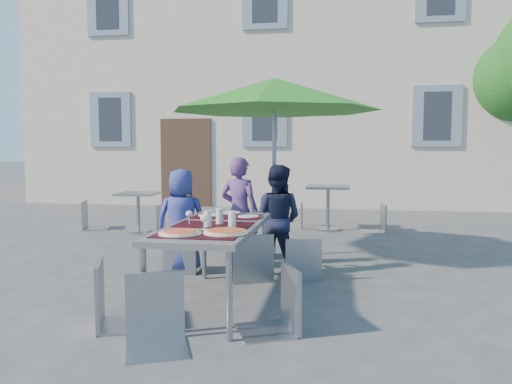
% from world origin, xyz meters
% --- Properties ---
extents(ground, '(90.00, 90.00, 0.00)m').
position_xyz_m(ground, '(0.00, 0.00, 0.00)').
color(ground, '#424244').
rests_on(ground, ground).
extents(building, '(13.60, 8.20, 11.10)m').
position_xyz_m(building, '(-0.00, 11.50, 4.85)').
color(building, '#C2B09C').
rests_on(building, ground).
extents(dining_table, '(0.80, 1.85, 0.76)m').
position_xyz_m(dining_table, '(0.70, -0.15, 0.70)').
color(dining_table, '#403F44').
rests_on(dining_table, ground).
extents(pizza_near_left, '(0.35, 0.35, 0.03)m').
position_xyz_m(pizza_near_left, '(0.56, -0.71, 0.77)').
color(pizza_near_left, white).
rests_on(pizza_near_left, dining_table).
extents(pizza_near_right, '(0.37, 0.37, 0.03)m').
position_xyz_m(pizza_near_right, '(0.92, -0.61, 0.77)').
color(pizza_near_right, white).
rests_on(pizza_near_right, dining_table).
extents(glassware, '(0.50, 0.42, 0.15)m').
position_xyz_m(glassware, '(0.74, -0.24, 0.83)').
color(glassware, silver).
rests_on(glassware, dining_table).
extents(place_settings, '(0.69, 0.47, 0.01)m').
position_xyz_m(place_settings, '(0.70, 0.50, 0.76)').
color(place_settings, white).
rests_on(place_settings, dining_table).
extents(child_0, '(0.65, 0.47, 1.22)m').
position_xyz_m(child_0, '(0.02, 0.98, 0.61)').
color(child_0, '#323B8B').
rests_on(child_0, ground).
extents(child_1, '(0.56, 0.44, 1.36)m').
position_xyz_m(child_1, '(0.64, 1.35, 0.68)').
color(child_1, '#5E3B7A').
rests_on(child_1, ground).
extents(child_2, '(0.68, 0.47, 1.27)m').
position_xyz_m(child_2, '(1.13, 1.12, 0.64)').
color(child_2, '#171B33').
rests_on(child_2, ground).
extents(chair_0, '(0.41, 0.42, 0.87)m').
position_xyz_m(chair_0, '(0.03, 0.92, 0.50)').
color(chair_0, '#8F939A').
rests_on(chair_0, ground).
extents(chair_1, '(0.59, 0.59, 1.01)m').
position_xyz_m(chair_1, '(0.90, 0.71, 0.59)').
color(chair_1, gray).
rests_on(chair_1, ground).
extents(chair_2, '(0.49, 0.49, 0.91)m').
position_xyz_m(chair_2, '(1.45, 0.86, 0.53)').
color(chair_2, '#90949B').
rests_on(chair_2, ground).
extents(chair_3, '(0.60, 0.60, 1.03)m').
position_xyz_m(chair_3, '(0.04, -0.87, 0.61)').
color(chair_3, gray).
rests_on(chair_3, ground).
extents(chair_4, '(0.58, 0.58, 0.98)m').
position_xyz_m(chair_4, '(1.38, -0.74, 0.58)').
color(chair_4, '#91969C').
rests_on(chair_4, ground).
extents(chair_5, '(0.58, 0.58, 1.00)m').
position_xyz_m(chair_5, '(0.52, -1.17, 0.59)').
color(chair_5, '#8F949A').
rests_on(chair_5, ground).
extents(patio_umbrella, '(2.79, 2.79, 2.38)m').
position_xyz_m(patio_umbrella, '(0.98, 1.98, 2.15)').
color(patio_umbrella, '#95989B').
rests_on(patio_umbrella, ground).
extents(cafe_table_0, '(0.65, 0.65, 0.69)m').
position_xyz_m(cafe_table_0, '(-1.61, 3.54, 0.45)').
color(cafe_table_0, '#95989B').
rests_on(cafe_table_0, ground).
extents(bg_chair_l_0, '(0.55, 0.55, 0.98)m').
position_xyz_m(bg_chair_l_0, '(-2.60, 3.71, 0.58)').
color(bg_chair_l_0, gray).
rests_on(bg_chair_l_0, ground).
extents(bg_chair_r_0, '(0.45, 0.44, 0.95)m').
position_xyz_m(bg_chair_r_0, '(-1.27, 3.44, 0.56)').
color(bg_chair_r_0, gray).
rests_on(bg_chair_r_0, ground).
extents(cafe_table_1, '(0.75, 0.75, 0.80)m').
position_xyz_m(cafe_table_1, '(1.63, 4.29, 0.57)').
color(cafe_table_1, '#95989B').
rests_on(cafe_table_1, ground).
extents(bg_chair_l_1, '(0.43, 0.43, 0.87)m').
position_xyz_m(bg_chair_l_1, '(1.24, 4.53, 0.50)').
color(bg_chair_l_1, gray).
rests_on(bg_chair_l_1, ground).
extents(bg_chair_r_1, '(0.46, 0.46, 0.92)m').
position_xyz_m(bg_chair_r_1, '(2.50, 4.28, 0.53)').
color(bg_chair_r_1, '#939A9E').
rests_on(bg_chair_r_1, ground).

